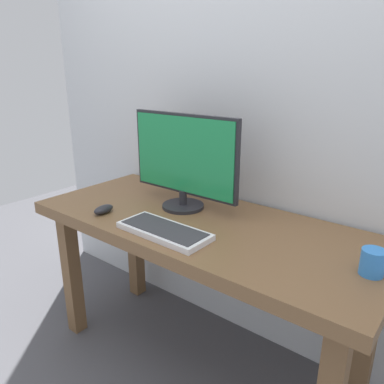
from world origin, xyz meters
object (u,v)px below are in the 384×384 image
(keyboard_primary, at_px, (164,231))
(mouse, at_px, (103,209))
(monitor, at_px, (184,160))
(desk, at_px, (200,242))
(coffee_mug, at_px, (373,262))

(keyboard_primary, height_order, mouse, mouse)
(monitor, distance_m, keyboard_primary, 0.38)
(monitor, bearing_deg, desk, -26.79)
(monitor, xyz_separation_m, keyboard_primary, (0.13, -0.28, -0.22))
(desk, bearing_deg, coffee_mug, -1.45)
(monitor, relative_size, mouse, 5.51)
(monitor, relative_size, coffee_mug, 6.62)
(monitor, bearing_deg, mouse, -129.45)
(desk, relative_size, monitor, 2.71)
(desk, bearing_deg, mouse, -152.21)
(keyboard_primary, xyz_separation_m, coffee_mug, (0.73, 0.19, 0.03))
(keyboard_primary, bearing_deg, desk, 81.53)
(keyboard_primary, distance_m, mouse, 0.37)
(desk, distance_m, coffee_mug, 0.72)
(desk, bearing_deg, keyboard_primary, -98.47)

